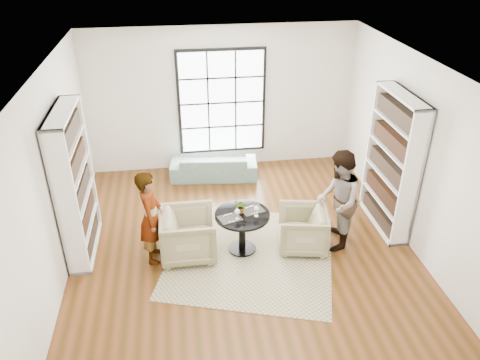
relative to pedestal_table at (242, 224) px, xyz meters
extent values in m
plane|color=brown|center=(0.03, 0.11, -0.51)|extent=(6.00, 6.00, 0.00)
plane|color=silver|center=(0.03, 3.11, 0.99)|extent=(5.50, 0.00, 5.50)
plane|color=silver|center=(-2.72, 0.11, 0.99)|extent=(0.00, 6.00, 6.00)
plane|color=silver|center=(2.78, 0.11, 0.99)|extent=(0.00, 6.00, 6.00)
plane|color=silver|center=(0.03, -2.89, 0.99)|extent=(5.50, 0.00, 5.50)
plane|color=white|center=(0.03, 0.11, 2.49)|extent=(6.00, 6.00, 0.00)
cube|color=black|center=(0.03, 3.09, 0.94)|extent=(1.82, 0.06, 2.22)
cube|color=white|center=(0.03, 3.05, 0.94)|extent=(1.70, 0.02, 2.10)
cube|color=tan|center=(0.12, -0.15, -0.50)|extent=(3.22, 3.22, 0.01)
cylinder|color=black|center=(0.00, 0.00, -0.49)|extent=(0.45, 0.45, 0.04)
cylinder|color=black|center=(0.00, 0.00, -0.17)|extent=(0.11, 0.11, 0.62)
cylinder|color=black|center=(0.00, 0.00, 0.17)|extent=(0.87, 0.87, 0.04)
imported|color=slate|center=(-0.22, 2.56, -0.25)|extent=(1.84, 0.87, 0.52)
imported|color=tan|center=(-0.86, 0.00, -0.11)|extent=(0.87, 0.85, 0.79)
imported|color=tan|center=(0.98, -0.06, -0.15)|extent=(0.90, 0.89, 0.71)
imported|color=gray|center=(-1.41, 0.00, 0.26)|extent=(0.41, 0.59, 1.55)
imported|color=gray|center=(1.53, -0.06, 0.34)|extent=(0.85, 0.98, 1.70)
cube|color=#272422|center=(-0.21, -0.10, 0.19)|extent=(0.40, 0.35, 0.01)
cube|color=#272422|center=(0.18, 0.09, 0.19)|extent=(0.40, 0.35, 0.01)
cylinder|color=silver|center=(-0.10, -0.13, 0.19)|extent=(0.07, 0.07, 0.01)
cylinder|color=silver|center=(-0.10, -0.13, 0.25)|extent=(0.01, 0.01, 0.10)
sphere|color=maroon|center=(-0.10, -0.13, 0.33)|extent=(0.08, 0.08, 0.08)
ellipsoid|color=white|center=(-0.10, -0.13, 0.33)|extent=(0.08, 0.08, 0.09)
cylinder|color=silver|center=(0.21, -0.09, 0.19)|extent=(0.07, 0.07, 0.01)
cylinder|color=silver|center=(0.21, -0.09, 0.25)|extent=(0.01, 0.01, 0.10)
sphere|color=maroon|center=(0.21, -0.09, 0.33)|extent=(0.08, 0.08, 0.08)
ellipsoid|color=white|center=(0.21, -0.09, 0.33)|extent=(0.08, 0.08, 0.09)
imported|color=gray|center=(-0.01, 0.05, 0.30)|extent=(0.23, 0.21, 0.22)
camera|label=1|loc=(-0.91, -6.09, 4.24)|focal=35.00mm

